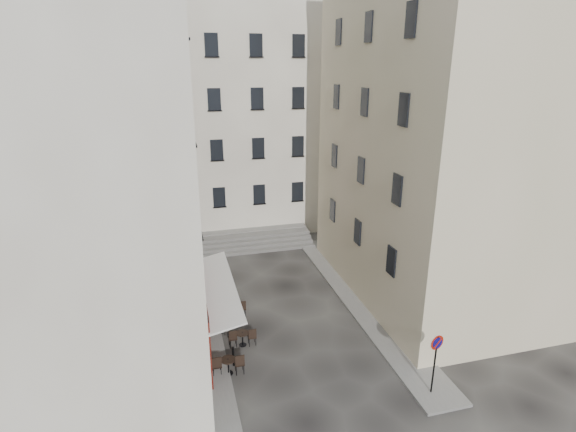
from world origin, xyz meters
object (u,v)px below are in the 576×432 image
object	(u,v)px
no_parking_sign	(436,353)
pedestrian	(225,312)
bistro_table_a	(228,364)
bistro_table_b	(242,337)

from	to	relation	value
no_parking_sign	pedestrian	size ratio (longest dim) A/B	1.72
bistro_table_a	no_parking_sign	bearing A→B (deg)	-23.37
bistro_table_a	pedestrian	xyz separation A→B (m)	(0.35, 3.88, 0.31)
no_parking_sign	bistro_table_b	world-z (taller)	no_parking_sign
bistro_table_b	pedestrian	world-z (taller)	pedestrian
no_parking_sign	bistro_table_a	distance (m)	8.68
bistro_table_b	pedestrian	bearing A→B (deg)	106.48
bistro_table_a	bistro_table_b	bearing A→B (deg)	63.79
bistro_table_a	bistro_table_b	size ratio (longest dim) A/B	1.07
bistro_table_a	pedestrian	bearing A→B (deg)	84.79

